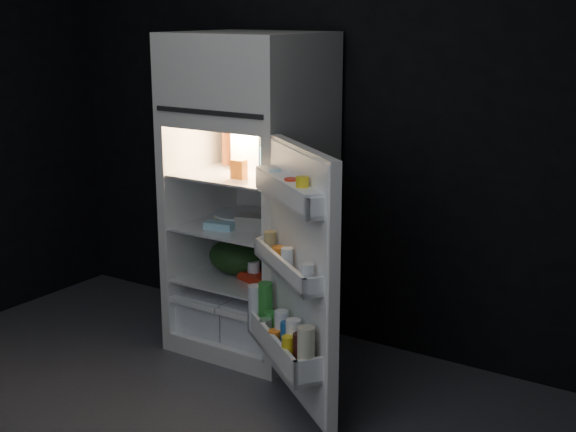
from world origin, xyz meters
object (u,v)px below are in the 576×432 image
Objects in this scene: refrigerator at (252,183)px; egg_carton at (264,222)px; yogurt_tray at (263,278)px; fridge_door at (296,282)px; milk_jug at (248,147)px.

refrigerator is 5.76× the size of egg_carton.
yogurt_tray is at bearing -36.53° from refrigerator.
fridge_door is 0.78m from egg_carton.
refrigerator reaches higher than fridge_door.
fridge_door is 4.41× the size of yogurt_tray.
milk_jug reaches higher than egg_carton.
yogurt_tray is (0.20, -0.15, -0.69)m from milk_jug.
milk_jug is at bearing 132.14° from egg_carton.
fridge_door is at bearing -63.92° from milk_jug.
egg_carton is (0.12, -0.07, -0.19)m from refrigerator.
milk_jug is 0.78× the size of egg_carton.
refrigerator reaches higher than milk_jug.
fridge_door reaches higher than yogurt_tray.
refrigerator is at bearing 161.03° from yogurt_tray.
refrigerator reaches higher than egg_carton.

